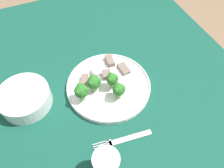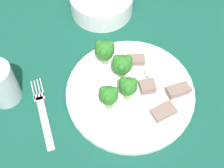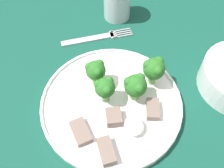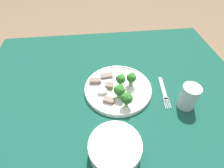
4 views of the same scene
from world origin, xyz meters
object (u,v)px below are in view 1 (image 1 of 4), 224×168
at_px(drinking_glass, 106,166).
at_px(dinner_plate, 109,86).
at_px(fork, 123,140).
at_px(cream_bowl, 25,98).

bearing_deg(drinking_glass, dinner_plate, -23.73).
xyz_separation_m(fork, cream_bowl, (0.23, 0.22, 0.02)).
xyz_separation_m(dinner_plate, cream_bowl, (0.05, 0.26, 0.02)).
relative_size(dinner_plate, drinking_glass, 2.83).
height_order(cream_bowl, drinking_glass, drinking_glass).
xyz_separation_m(cream_bowl, drinking_glass, (-0.29, -0.15, 0.02)).
xyz_separation_m(dinner_plate, fork, (-0.18, 0.03, -0.01)).
height_order(dinner_plate, cream_bowl, cream_bowl).
height_order(dinner_plate, fork, dinner_plate).
bearing_deg(fork, dinner_plate, -10.48).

